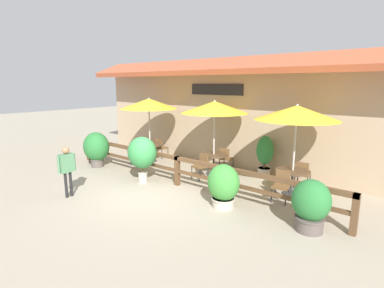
% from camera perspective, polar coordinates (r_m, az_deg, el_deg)
% --- Properties ---
extents(ground_plane, '(60.00, 60.00, 0.00)m').
position_cam_1_polar(ground_plane, '(9.09, -7.31, -9.44)').
color(ground_plane, '#9E937F').
extents(building_facade, '(14.28, 1.49, 4.23)m').
position_cam_1_polar(building_facade, '(11.73, 7.23, 6.17)').
color(building_facade, tan).
rests_on(building_facade, ground).
extents(patio_railing, '(10.40, 0.14, 0.95)m').
position_cam_1_polar(patio_railing, '(9.59, -2.84, -3.88)').
color(patio_railing, brown).
rests_on(patio_railing, ground).
extents(patio_umbrella_near, '(2.36, 2.36, 2.67)m').
position_cam_1_polar(patio_umbrella_near, '(12.43, -8.22, 7.60)').
color(patio_umbrella_near, '#B7B2A8').
rests_on(patio_umbrella_near, ground).
extents(dining_table_near, '(0.99, 0.99, 0.74)m').
position_cam_1_polar(dining_table_near, '(12.68, -7.99, -0.65)').
color(dining_table_near, '#4C3826').
rests_on(dining_table_near, ground).
extents(chair_near_streetside, '(0.43, 0.43, 0.86)m').
position_cam_1_polar(chair_near_streetside, '(12.21, -10.14, -1.72)').
color(chair_near_streetside, brown).
rests_on(chair_near_streetside, ground).
extents(chair_near_wallside, '(0.42, 0.42, 0.86)m').
position_cam_1_polar(chair_near_wallside, '(13.22, -5.98, -0.59)').
color(chair_near_wallside, brown).
rests_on(chair_near_wallside, ground).
extents(patio_umbrella_middle, '(2.36, 2.36, 2.67)m').
position_cam_1_polar(patio_umbrella_middle, '(10.51, 4.30, 7.00)').
color(patio_umbrella_middle, '#B7B2A8').
rests_on(patio_umbrella_middle, ground).
extents(dining_table_middle, '(0.99, 0.99, 0.74)m').
position_cam_1_polar(dining_table_middle, '(10.80, 4.16, -2.69)').
color(dining_table_middle, '#4C3826').
rests_on(dining_table_middle, ground).
extents(chair_middle_streetside, '(0.49, 0.49, 0.86)m').
position_cam_1_polar(chair_middle_streetside, '(10.31, 1.73, -3.98)').
color(chair_middle_streetside, brown).
rests_on(chair_middle_streetside, ground).
extents(chair_middle_wallside, '(0.47, 0.47, 0.86)m').
position_cam_1_polar(chair_middle_wallside, '(11.35, 6.43, -2.60)').
color(chair_middle_wallside, brown).
rests_on(chair_middle_wallside, ground).
extents(patio_umbrella_far, '(2.36, 2.36, 2.67)m').
position_cam_1_polar(patio_umbrella_far, '(8.96, 19.34, 5.62)').
color(patio_umbrella_far, '#B7B2A8').
rests_on(patio_umbrella_far, ground).
extents(dining_table_far, '(0.99, 0.99, 0.74)m').
position_cam_1_polar(dining_table_far, '(9.31, 18.60, -5.61)').
color(dining_table_far, '#4C3826').
rests_on(dining_table_far, ground).
extents(chair_far_streetside, '(0.48, 0.48, 0.86)m').
position_cam_1_polar(chair_far_streetside, '(8.71, 16.66, -7.40)').
color(chair_far_streetside, brown).
rests_on(chair_far_streetside, ground).
extents(chair_far_wallside, '(0.46, 0.46, 0.86)m').
position_cam_1_polar(chair_far_wallside, '(9.97, 20.29, -5.25)').
color(chair_far_wallside, brown).
rests_on(chair_far_wallside, ground).
extents(potted_plant_small_flowering, '(1.06, 0.95, 1.38)m').
position_cam_1_polar(potted_plant_small_flowering, '(12.26, -17.75, -0.68)').
color(potted_plant_small_flowering, '#564C47').
rests_on(potted_plant_small_flowering, ground).
extents(potted_plant_tall_tropical, '(1.00, 0.90, 1.53)m').
position_cam_1_polar(potted_plant_tall_tropical, '(9.92, -9.49, -1.79)').
color(potted_plant_tall_tropical, '#B7AD99').
rests_on(potted_plant_tall_tropical, ground).
extents(potted_plant_corner_fern, '(0.84, 0.76, 1.19)m').
position_cam_1_polar(potted_plant_corner_fern, '(7.18, 21.69, -10.64)').
color(potted_plant_corner_fern, '#564C47').
rests_on(potted_plant_corner_fern, ground).
extents(potted_plant_entrance_palm, '(0.87, 0.78, 1.17)m').
position_cam_1_polar(potted_plant_entrance_palm, '(7.98, 6.00, -7.80)').
color(potted_plant_entrance_palm, '#B7AD99').
rests_on(potted_plant_entrance_palm, ground).
extents(potted_plant_broad_leaf, '(0.60, 0.54, 1.48)m').
position_cam_1_polar(potted_plant_broad_leaf, '(10.60, 13.70, -1.88)').
color(potted_plant_broad_leaf, '#B7AD99').
rests_on(potted_plant_broad_leaf, ground).
extents(pedestrian, '(0.20, 0.53, 1.49)m').
position_cam_1_polar(pedestrian, '(9.24, -22.74, -3.70)').
color(pedestrian, black).
rests_on(pedestrian, ground).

